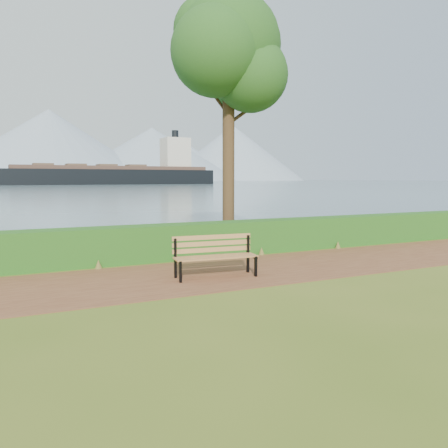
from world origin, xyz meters
name	(u,v)px	position (x,y,z in m)	size (l,w,h in m)	color
ground	(246,273)	(0.00, 0.00, 0.00)	(140.00, 140.00, 0.00)	#49621C
path	(241,271)	(0.00, 0.30, 0.01)	(40.00, 3.40, 0.01)	brown
hedge	(206,240)	(0.00, 2.60, 0.50)	(32.00, 0.85, 1.00)	#1C4A15
water	(30,182)	(0.00, 260.00, 0.01)	(700.00, 510.00, 0.00)	#405768
mountains	(13,148)	(-9.17, 406.05, 27.70)	(585.00, 190.00, 70.00)	#7F92AA
bench	(215,253)	(-0.86, -0.01, 0.56)	(1.99, 0.75, 0.98)	black
tree	(229,52)	(1.50, 4.15, 6.47)	(4.16, 3.82, 8.70)	#342015
cargo_ship	(121,175)	(29.79, 157.55, 3.49)	(77.46, 15.32, 23.38)	black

